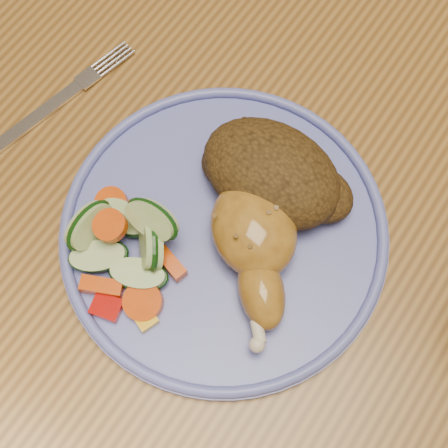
# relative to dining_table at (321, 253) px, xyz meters

# --- Properties ---
(ground) EXTENTS (4.00, 4.00, 0.00)m
(ground) POSITION_rel_dining_table_xyz_m (0.00, 0.00, -0.67)
(ground) COLOR brown
(ground) RESTS_ON ground
(dining_table) EXTENTS (0.90, 1.40, 0.75)m
(dining_table) POSITION_rel_dining_table_xyz_m (0.00, 0.00, 0.00)
(dining_table) COLOR olive
(dining_table) RESTS_ON ground
(plate) EXTENTS (0.30, 0.30, 0.01)m
(plate) POSITION_rel_dining_table_xyz_m (-0.08, -0.07, 0.09)
(plate) COLOR #5B63B6
(plate) RESTS_ON dining_table
(plate_rim) EXTENTS (0.29, 0.29, 0.01)m
(plate_rim) POSITION_rel_dining_table_xyz_m (-0.08, -0.07, 0.10)
(plate_rim) COLOR #5B63B6
(plate_rim) RESTS_ON plate
(chicken_leg) EXTENTS (0.13, 0.14, 0.05)m
(chicken_leg) POSITION_rel_dining_table_xyz_m (-0.04, -0.07, 0.12)
(chicken_leg) COLOR #A77223
(chicken_leg) RESTS_ON plate
(rice_pilaf) EXTENTS (0.14, 0.10, 0.06)m
(rice_pilaf) POSITION_rel_dining_table_xyz_m (-0.07, -0.00, 0.12)
(rice_pilaf) COLOR #422C10
(rice_pilaf) RESTS_ON plate
(vegetable_pile) EXTENTS (0.11, 0.11, 0.06)m
(vegetable_pile) POSITION_rel_dining_table_xyz_m (-0.14, -0.13, 0.11)
(vegetable_pile) COLOR #A50A05
(vegetable_pile) RESTS_ON plate
(fork) EXTENTS (0.05, 0.16, 0.00)m
(fork) POSITION_rel_dining_table_xyz_m (-0.29, -0.05, 0.09)
(fork) COLOR silver
(fork) RESTS_ON dining_table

